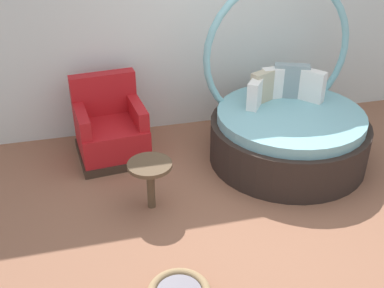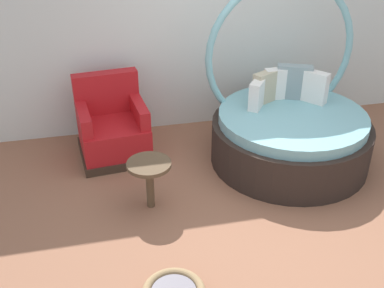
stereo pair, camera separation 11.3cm
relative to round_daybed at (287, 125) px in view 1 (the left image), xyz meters
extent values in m
cube|color=#936047|center=(-0.68, -0.86, -0.42)|extent=(8.00, 8.00, 0.02)
cube|color=silver|center=(-0.68, 1.17, 1.01)|extent=(8.00, 0.12, 2.84)
cylinder|color=#2D231E|center=(0.00, -0.07, -0.16)|extent=(1.81, 1.81, 0.50)
cylinder|color=#7AB7C1|center=(0.00, -0.07, 0.15)|extent=(1.67, 1.67, 0.12)
torus|color=#7AB7C1|center=(0.00, 0.43, 0.72)|extent=(1.80, 0.08, 1.80)
cube|color=white|center=(0.32, 0.20, 0.39)|extent=(0.33, 0.36, 0.37)
cube|color=gray|center=(0.15, 0.32, 0.41)|extent=(0.42, 0.26, 0.40)
cube|color=white|center=(-0.01, 0.36, 0.39)|extent=(0.37, 0.13, 0.37)
cube|color=#BCB293|center=(-0.19, 0.30, 0.39)|extent=(0.38, 0.27, 0.37)
cube|color=white|center=(-0.34, 0.18, 0.37)|extent=(0.29, 0.33, 0.32)
cube|color=#38281E|center=(-1.98, 0.49, -0.36)|extent=(0.87, 0.87, 0.10)
cube|color=red|center=(-1.98, 0.49, -0.14)|extent=(0.83, 0.83, 0.34)
cube|color=red|center=(-2.01, 0.80, 0.28)|extent=(0.77, 0.24, 0.50)
cube|color=red|center=(-2.30, 0.46, 0.14)|extent=(0.19, 0.69, 0.22)
cube|color=red|center=(-1.66, 0.52, 0.14)|extent=(0.19, 0.69, 0.22)
cylinder|color=brown|center=(-1.70, -0.59, -0.17)|extent=(0.08, 0.08, 0.48)
cylinder|color=brown|center=(-1.70, -0.59, 0.09)|extent=(0.44, 0.44, 0.04)
camera|label=1|loc=(-2.23, -4.39, 2.55)|focal=43.89mm
camera|label=2|loc=(-2.12, -4.42, 2.55)|focal=43.89mm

